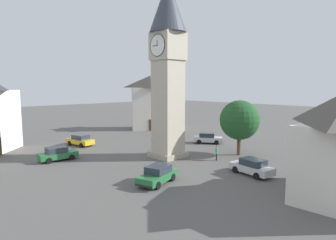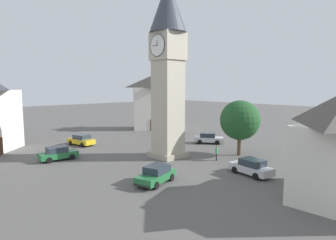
# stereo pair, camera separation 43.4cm
# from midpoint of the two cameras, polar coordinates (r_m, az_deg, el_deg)

# --- Properties ---
(ground_plane) EXTENTS (200.00, 200.00, 0.00)m
(ground_plane) POSITION_cam_midpoint_polar(r_m,az_deg,el_deg) (34.20, -0.37, -7.25)
(ground_plane) COLOR #565451
(clock_tower) EXTENTS (4.20, 4.20, 20.21)m
(clock_tower) POSITION_cam_midpoint_polar(r_m,az_deg,el_deg) (33.38, -0.38, 12.81)
(clock_tower) COLOR #A59C89
(clock_tower) RESTS_ON ground
(car_blue_kerb) EXTENTS (2.79, 4.44, 1.53)m
(car_blue_kerb) POSITION_cam_midpoint_polar(r_m,az_deg,el_deg) (25.08, -2.56, -10.68)
(car_blue_kerb) COLOR #236B38
(car_blue_kerb) RESTS_ON ground
(car_silver_kerb) EXTENTS (4.33, 2.27, 1.53)m
(car_silver_kerb) POSITION_cam_midpoint_polar(r_m,az_deg,el_deg) (28.39, 15.79, -8.85)
(car_silver_kerb) COLOR silver
(car_silver_kerb) RESTS_ON ground
(car_red_corner) EXTENTS (4.32, 3.82, 1.53)m
(car_red_corner) POSITION_cam_midpoint_polar(r_m,az_deg,el_deg) (42.33, 7.54, -3.54)
(car_red_corner) COLOR silver
(car_red_corner) RESTS_ON ground
(car_white_side) EXTENTS (2.07, 4.25, 1.53)m
(car_white_side) POSITION_cam_midpoint_polar(r_m,az_deg,el_deg) (34.73, -21.27, -6.21)
(car_white_side) COLOR #236B38
(car_white_side) RESTS_ON ground
(car_black_far) EXTENTS (4.40, 2.58, 1.53)m
(car_black_far) POSITION_cam_midpoint_polar(r_m,az_deg,el_deg) (42.24, -17.19, -3.81)
(car_black_far) COLOR gold
(car_black_far) RESTS_ON ground
(pedestrian) EXTENTS (0.36, 0.50, 1.69)m
(pedestrian) POSITION_cam_midpoint_polar(r_m,az_deg,el_deg) (32.79, 9.20, -6.14)
(pedestrian) COLOR black
(pedestrian) RESTS_ON ground
(tree) EXTENTS (4.73, 4.73, 6.60)m
(tree) POSITION_cam_midpoint_polar(r_m,az_deg,el_deg) (35.37, 13.58, -0.02)
(tree) COLOR brown
(tree) RESTS_ON ground
(building_terrace_right) EXTENTS (8.53, 9.04, 10.23)m
(building_terrace_right) POSITION_cam_midpoint_polar(r_m,az_deg,el_deg) (55.84, -3.72, 3.57)
(building_terrace_right) COLOR beige
(building_terrace_right) RESTS_ON ground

